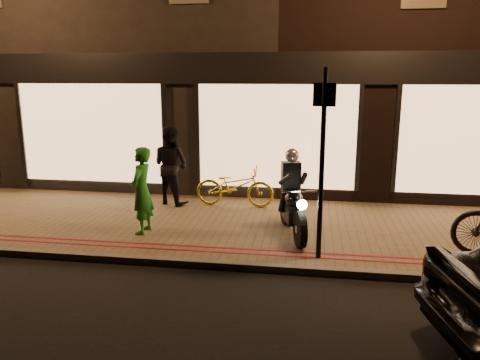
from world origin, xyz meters
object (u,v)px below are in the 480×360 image
object	(u,v)px
sign_post	(322,156)
bicycle_gold	(235,186)
person_green	(142,191)
motorcycle	(292,202)

from	to	relation	value
sign_post	bicycle_gold	world-z (taller)	sign_post
sign_post	bicycle_gold	xyz separation A→B (m)	(-1.83, 2.79, -1.22)
bicycle_gold	person_green	size ratio (longest dim) A/B	1.08
person_green	sign_post	bearing A→B (deg)	79.40
motorcycle	person_green	world-z (taller)	person_green
motorcycle	sign_post	size ratio (longest dim) A/B	0.64
sign_post	motorcycle	bearing A→B (deg)	113.53
motorcycle	bicycle_gold	distance (m)	2.17
sign_post	bicycle_gold	bearing A→B (deg)	123.20
sign_post	person_green	size ratio (longest dim) A/B	1.85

